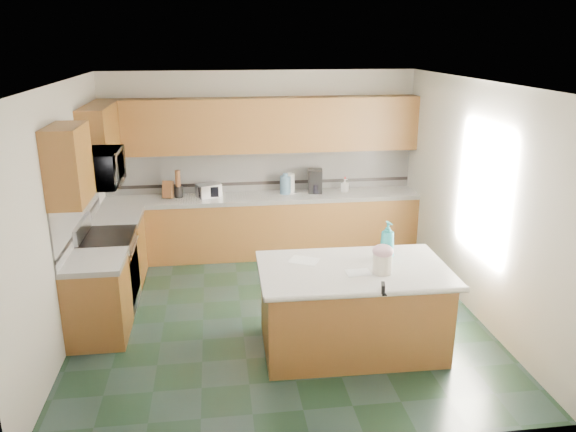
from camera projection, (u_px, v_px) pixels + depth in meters
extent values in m
plane|color=black|center=(279.00, 315.00, 6.66)|extent=(4.60, 4.60, 0.00)
plane|color=white|center=(278.00, 82.00, 5.84)|extent=(4.60, 4.60, 0.00)
cube|color=silver|center=(261.00, 162.00, 8.44)|extent=(4.60, 0.04, 2.70)
cube|color=silver|center=(316.00, 298.00, 4.06)|extent=(4.60, 0.04, 2.70)
cube|color=silver|center=(62.00, 215.00, 5.96)|extent=(0.04, 4.60, 2.70)
cube|color=silver|center=(476.00, 199.00, 6.54)|extent=(0.04, 4.60, 2.70)
cube|color=#5C3912|center=(264.00, 227.00, 8.42)|extent=(4.60, 0.60, 0.86)
cube|color=white|center=(263.00, 197.00, 8.28)|extent=(4.60, 0.64, 0.06)
cube|color=#5C3912|center=(261.00, 125.00, 8.09)|extent=(4.60, 0.33, 0.78)
cube|color=silver|center=(261.00, 170.00, 8.45)|extent=(4.60, 0.02, 0.63)
cube|color=black|center=(261.00, 183.00, 8.50)|extent=(4.60, 0.01, 0.05)
cube|color=#5C3912|center=(120.00, 250.00, 7.50)|extent=(0.60, 0.82, 0.86)
cube|color=white|center=(116.00, 218.00, 7.36)|extent=(0.64, 0.82, 0.06)
cube|color=#5C3912|center=(98.00, 301.00, 6.05)|extent=(0.60, 0.72, 0.86)
cube|color=white|center=(94.00, 262.00, 5.91)|extent=(0.64, 0.72, 0.06)
cube|color=silver|center=(78.00, 210.00, 6.52)|extent=(0.02, 2.30, 0.63)
cube|color=black|center=(81.00, 226.00, 6.58)|extent=(0.01, 2.30, 0.05)
cube|color=#5C3912|center=(99.00, 137.00, 7.15)|extent=(0.33, 1.09, 0.78)
cube|color=#5C3912|center=(68.00, 165.00, 5.58)|extent=(0.33, 0.72, 0.78)
cube|color=#B7B7BC|center=(110.00, 273.00, 6.75)|extent=(0.60, 0.76, 0.88)
cube|color=black|center=(135.00, 275.00, 6.80)|extent=(0.02, 0.68, 0.55)
cube|color=black|center=(106.00, 237.00, 6.61)|extent=(0.62, 0.78, 0.04)
cylinder|color=#B7B7BC|center=(134.00, 246.00, 6.69)|extent=(0.02, 0.66, 0.02)
cube|color=#B7B7BC|center=(82.00, 229.00, 6.54)|extent=(0.06, 0.76, 0.18)
imported|color=#B7B7BC|center=(98.00, 168.00, 6.36)|extent=(0.50, 0.73, 0.41)
cube|color=#5C3912|center=(352.00, 311.00, 5.85)|extent=(1.84, 1.08, 0.86)
cube|color=white|center=(353.00, 270.00, 5.71)|extent=(1.95, 1.18, 0.06)
cylinder|color=white|center=(368.00, 294.00, 5.17)|extent=(1.93, 0.10, 0.06)
cylinder|color=silver|center=(382.00, 263.00, 5.54)|extent=(0.23, 0.23, 0.20)
ellipsoid|color=#E6AFC2|center=(383.00, 251.00, 5.50)|extent=(0.21, 0.21, 0.13)
cylinder|color=tan|center=(383.00, 247.00, 5.48)|extent=(0.07, 0.02, 0.02)
sphere|color=tan|center=(380.00, 247.00, 5.48)|extent=(0.04, 0.04, 0.04)
sphere|color=tan|center=(387.00, 247.00, 5.49)|extent=(0.04, 0.04, 0.04)
imported|color=teal|center=(387.00, 240.00, 5.88)|extent=(0.19, 0.19, 0.40)
cube|color=white|center=(358.00, 272.00, 5.57)|extent=(0.25, 0.19, 0.00)
cube|color=white|center=(304.00, 260.00, 5.87)|extent=(0.36, 0.33, 0.00)
cube|color=black|center=(383.00, 289.00, 5.19)|extent=(0.06, 0.12, 0.10)
cylinder|color=black|center=(385.00, 294.00, 5.14)|extent=(0.02, 0.08, 0.02)
cube|color=#472814|center=(168.00, 190.00, 8.11)|extent=(0.17, 0.21, 0.28)
cylinder|color=black|center=(179.00, 192.00, 8.17)|extent=(0.13, 0.13, 0.16)
cylinder|color=#472814|center=(178.00, 178.00, 8.11)|extent=(0.08, 0.08, 0.24)
cube|color=#B7B7BC|center=(209.00, 190.00, 8.19)|extent=(0.39, 0.34, 0.19)
cube|color=black|center=(209.00, 192.00, 8.09)|extent=(0.29, 0.01, 0.15)
cylinder|color=white|center=(290.00, 183.00, 8.37)|extent=(0.13, 0.13, 0.29)
cylinder|color=#B7B7BC|center=(290.00, 192.00, 8.42)|extent=(0.20, 0.20, 0.01)
cylinder|color=#5C85A6|center=(285.00, 185.00, 8.33)|extent=(0.16, 0.16, 0.27)
cylinder|color=#5C85A6|center=(285.00, 175.00, 8.28)|extent=(0.08, 0.08, 0.04)
cube|color=black|center=(315.00, 181.00, 8.39)|extent=(0.24, 0.26, 0.35)
cylinder|color=black|center=(316.00, 188.00, 8.38)|extent=(0.14, 0.14, 0.14)
imported|color=white|center=(345.00, 185.00, 8.44)|extent=(0.13, 0.13, 0.20)
cylinder|color=red|center=(345.00, 178.00, 8.41)|extent=(0.02, 0.02, 0.03)
cube|color=white|center=(483.00, 191.00, 6.31)|extent=(0.02, 1.40, 1.10)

